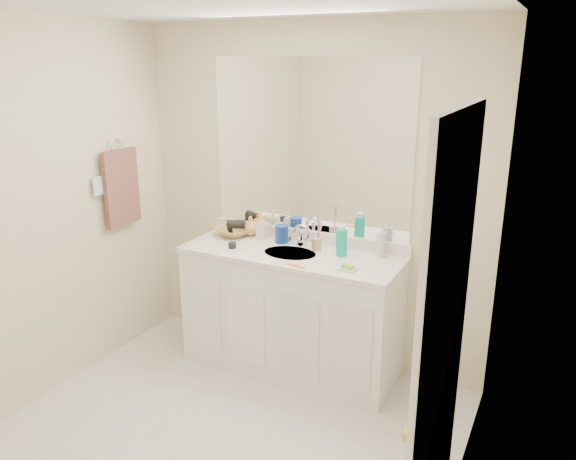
# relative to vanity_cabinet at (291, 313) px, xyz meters

# --- Properties ---
(floor) EXTENTS (2.60, 2.60, 0.00)m
(floor) POSITION_rel_vanity_cabinet_xyz_m (0.00, -1.02, -0.42)
(floor) COLOR silver
(floor) RESTS_ON ground
(wall_back) EXTENTS (2.60, 0.02, 2.40)m
(wall_back) POSITION_rel_vanity_cabinet_xyz_m (0.00, 0.28, 0.77)
(wall_back) COLOR beige
(wall_back) RESTS_ON floor
(wall_left) EXTENTS (0.02, 2.60, 2.40)m
(wall_left) POSITION_rel_vanity_cabinet_xyz_m (-1.30, -1.02, 0.77)
(wall_left) COLOR beige
(wall_left) RESTS_ON floor
(wall_right) EXTENTS (0.02, 2.60, 2.40)m
(wall_right) POSITION_rel_vanity_cabinet_xyz_m (1.30, -1.02, 0.77)
(wall_right) COLOR beige
(wall_right) RESTS_ON floor
(vanity_cabinet) EXTENTS (1.50, 0.55, 0.85)m
(vanity_cabinet) POSITION_rel_vanity_cabinet_xyz_m (0.00, 0.00, 0.00)
(vanity_cabinet) COLOR white
(vanity_cabinet) RESTS_ON floor
(countertop) EXTENTS (1.52, 0.57, 0.03)m
(countertop) POSITION_rel_vanity_cabinet_xyz_m (0.00, 0.00, 0.44)
(countertop) COLOR white
(countertop) RESTS_ON vanity_cabinet
(backsplash) EXTENTS (1.52, 0.03, 0.08)m
(backsplash) POSITION_rel_vanity_cabinet_xyz_m (0.00, 0.26, 0.50)
(backsplash) COLOR white
(backsplash) RESTS_ON countertop
(sink_basin) EXTENTS (0.37, 0.37, 0.02)m
(sink_basin) POSITION_rel_vanity_cabinet_xyz_m (0.00, -0.02, 0.44)
(sink_basin) COLOR beige
(sink_basin) RESTS_ON countertop
(faucet) EXTENTS (0.02, 0.02, 0.11)m
(faucet) POSITION_rel_vanity_cabinet_xyz_m (0.00, 0.16, 0.51)
(faucet) COLOR silver
(faucet) RESTS_ON countertop
(mirror) EXTENTS (1.48, 0.01, 1.20)m
(mirror) POSITION_rel_vanity_cabinet_xyz_m (0.00, 0.27, 1.14)
(mirror) COLOR white
(mirror) RESTS_ON wall_back
(blue_mug) EXTENTS (0.11, 0.11, 0.13)m
(blue_mug) POSITION_rel_vanity_cabinet_xyz_m (-0.15, 0.15, 0.52)
(blue_mug) COLOR #153A96
(blue_mug) RESTS_ON countertop
(tan_cup) EXTENTS (0.07, 0.07, 0.09)m
(tan_cup) POSITION_rel_vanity_cabinet_xyz_m (0.14, 0.11, 0.50)
(tan_cup) COLOR tan
(tan_cup) RESTS_ON countertop
(toothbrush) EXTENTS (0.01, 0.04, 0.19)m
(toothbrush) POSITION_rel_vanity_cabinet_xyz_m (0.15, 0.11, 0.60)
(toothbrush) COLOR #E03BA1
(toothbrush) RESTS_ON tan_cup
(mouthwash_bottle) EXTENTS (0.09, 0.09, 0.18)m
(mouthwash_bottle) POSITION_rel_vanity_cabinet_xyz_m (0.33, 0.09, 0.54)
(mouthwash_bottle) COLOR #0EA893
(mouthwash_bottle) RESTS_ON countertop
(clear_pump_bottle) EXTENTS (0.08, 0.08, 0.16)m
(clear_pump_bottle) POSITION_rel_vanity_cabinet_xyz_m (0.57, 0.19, 0.54)
(clear_pump_bottle) COLOR silver
(clear_pump_bottle) RESTS_ON countertop
(soap_dish) EXTENTS (0.12, 0.10, 0.01)m
(soap_dish) POSITION_rel_vanity_cabinet_xyz_m (0.47, -0.15, 0.46)
(soap_dish) COLOR silver
(soap_dish) RESTS_ON countertop
(green_soap) EXTENTS (0.08, 0.06, 0.03)m
(green_soap) POSITION_rel_vanity_cabinet_xyz_m (0.47, -0.15, 0.48)
(green_soap) COLOR #9DE136
(green_soap) RESTS_ON soap_dish
(orange_comb) EXTENTS (0.13, 0.05, 0.01)m
(orange_comb) POSITION_rel_vanity_cabinet_xyz_m (0.15, -0.23, 0.46)
(orange_comb) COLOR orange
(orange_comb) RESTS_ON countertop
(dark_jar) EXTENTS (0.07, 0.07, 0.04)m
(dark_jar) POSITION_rel_vanity_cabinet_xyz_m (-0.40, -0.11, 0.47)
(dark_jar) COLOR black
(dark_jar) RESTS_ON countertop
(soap_bottle_white) EXTENTS (0.08, 0.08, 0.17)m
(soap_bottle_white) POSITION_rel_vanity_cabinet_xyz_m (-0.20, 0.19, 0.54)
(soap_bottle_white) COLOR silver
(soap_bottle_white) RESTS_ON countertop
(soap_bottle_cream) EXTENTS (0.08, 0.09, 0.17)m
(soap_bottle_cream) POSITION_rel_vanity_cabinet_xyz_m (-0.32, 0.18, 0.54)
(soap_bottle_cream) COLOR beige
(soap_bottle_cream) RESTS_ON countertop
(soap_bottle_yellow) EXTENTS (0.13, 0.13, 0.14)m
(soap_bottle_yellow) POSITION_rel_vanity_cabinet_xyz_m (-0.44, 0.20, 0.53)
(soap_bottle_yellow) COLOR #E8B05A
(soap_bottle_yellow) RESTS_ON countertop
(wicker_basket) EXTENTS (0.33, 0.33, 0.07)m
(wicker_basket) POSITION_rel_vanity_cabinet_xyz_m (-0.55, 0.14, 0.49)
(wicker_basket) COLOR #A87F43
(wicker_basket) RESTS_ON countertop
(hair_dryer) EXTENTS (0.15, 0.12, 0.07)m
(hair_dryer) POSITION_rel_vanity_cabinet_xyz_m (-0.53, 0.14, 0.54)
(hair_dryer) COLOR black
(hair_dryer) RESTS_ON wicker_basket
(towel_ring) EXTENTS (0.01, 0.11, 0.11)m
(towel_ring) POSITION_rel_vanity_cabinet_xyz_m (-1.27, -0.25, 1.12)
(towel_ring) COLOR silver
(towel_ring) RESTS_ON wall_left
(hand_towel) EXTENTS (0.04, 0.32, 0.55)m
(hand_towel) POSITION_rel_vanity_cabinet_xyz_m (-1.25, -0.25, 0.82)
(hand_towel) COLOR #50312A
(hand_towel) RESTS_ON towel_ring
(switch_plate) EXTENTS (0.01, 0.08, 0.13)m
(switch_plate) POSITION_rel_vanity_cabinet_xyz_m (-1.27, -0.45, 0.88)
(switch_plate) COLOR silver
(switch_plate) RESTS_ON wall_left
(door) EXTENTS (0.02, 0.82, 2.00)m
(door) POSITION_rel_vanity_cabinet_xyz_m (1.29, -1.32, 0.57)
(door) COLOR white
(door) RESTS_ON floor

